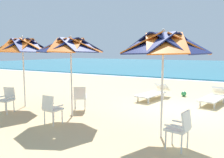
{
  "coord_description": "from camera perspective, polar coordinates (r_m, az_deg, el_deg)",
  "views": [
    {
      "loc": [
        1.87,
        -8.27,
        2.12
      ],
      "look_at": [
        -2.59,
        -0.17,
        1.0
      ],
      "focal_mm": 37.33,
      "sensor_mm": 36.0,
      "label": 1
    }
  ],
  "objects": [
    {
      "name": "plastic_chair_0",
      "position": [
        5.28,
        16.37,
        -11.28
      ],
      "size": [
        0.53,
        0.5,
        0.87
      ],
      "color": "white",
      "rests_on": "ground"
    },
    {
      "name": "surf_foam",
      "position": [
        17.57,
        22.48,
        -0.54
      ],
      "size": [
        80.0,
        0.7,
        0.01
      ],
      "primitive_type": "cube",
      "color": "white",
      "rests_on": "ground"
    },
    {
      "name": "sea",
      "position": [
        35.75,
        25.8,
        2.88
      ],
      "size": [
        80.0,
        36.0,
        0.1
      ],
      "primitive_type": "cube",
      "color": "teal",
      "rests_on": "ground"
    },
    {
      "name": "beach_umbrella_2",
      "position": [
        9.4,
        -21.05,
        7.5
      ],
      "size": [
        2.1,
        2.1,
        2.68
      ],
      "color": "silver",
      "rests_on": "ground"
    },
    {
      "name": "plastic_chair_1",
      "position": [
        6.94,
        -14.64,
        -6.83
      ],
      "size": [
        0.47,
        0.5,
        0.87
      ],
      "color": "white",
      "rests_on": "ground"
    },
    {
      "name": "beach_ball",
      "position": [
        11.43,
        17.17,
        -3.48
      ],
      "size": [
        0.24,
        0.24,
        0.24
      ],
      "primitive_type": "sphere",
      "color": "#2D8C4C",
      "rests_on": "ground"
    },
    {
      "name": "ground_plane",
      "position": [
        8.74,
        15.71,
        -7.39
      ],
      "size": [
        80.0,
        80.0,
        0.0
      ],
      "primitive_type": "plane",
      "color": "#D3B784"
    },
    {
      "name": "sun_lounger_0",
      "position": [
        10.25,
        23.73,
        -4.02
      ],
      "size": [
        1.01,
        2.22,
        0.62
      ],
      "color": "white",
      "rests_on": "ground"
    },
    {
      "name": "beach_umbrella_0",
      "position": [
        5.68,
        12.45,
        8.2
      ],
      "size": [
        2.16,
        2.16,
        2.64
      ],
      "color": "silver",
      "rests_on": "ground"
    },
    {
      "name": "plastic_chair_2",
      "position": [
        8.4,
        -7.86,
        -4.29
      ],
      "size": [
        0.62,
        0.63,
        0.87
      ],
      "color": "white",
      "rests_on": "ground"
    },
    {
      "name": "beach_umbrella_1",
      "position": [
        7.49,
        -10.06,
        7.9
      ],
      "size": [
        2.11,
        2.11,
        2.61
      ],
      "color": "silver",
      "rests_on": "ground"
    },
    {
      "name": "plastic_chair_3",
      "position": [
        8.79,
        -24.32,
        -4.35
      ],
      "size": [
        0.53,
        0.55,
        0.87
      ],
      "color": "white",
      "rests_on": "ground"
    },
    {
      "name": "sun_lounger_1",
      "position": [
        10.44,
        10.07,
        -3.35
      ],
      "size": [
        1.01,
        2.22,
        0.62
      ],
      "color": "white",
      "rests_on": "ground"
    }
  ]
}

